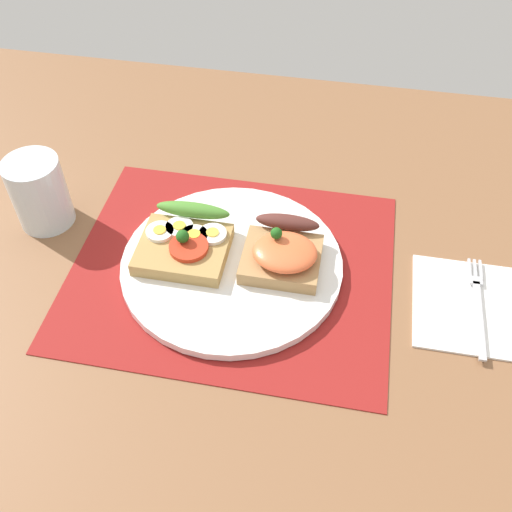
% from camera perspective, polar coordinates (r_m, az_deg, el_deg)
% --- Properties ---
extents(ground_plane, '(1.20, 0.90, 0.03)m').
position_cam_1_polar(ground_plane, '(0.73, -2.30, -2.04)').
color(ground_plane, brown).
extents(placemat, '(0.39, 0.33, 0.00)m').
position_cam_1_polar(placemat, '(0.72, -2.34, -1.14)').
color(placemat, maroon).
rests_on(placemat, ground_plane).
extents(plate, '(0.27, 0.27, 0.01)m').
position_cam_1_polar(plate, '(0.72, -2.36, -0.78)').
color(plate, white).
rests_on(plate, placemat).
extents(sandwich_egg_tomato, '(0.11, 0.11, 0.04)m').
position_cam_1_polar(sandwich_egg_tomato, '(0.72, -6.85, 1.49)').
color(sandwich_egg_tomato, '#AC874C').
rests_on(sandwich_egg_tomato, plate).
extents(sandwich_salmon, '(0.09, 0.10, 0.05)m').
position_cam_1_polar(sandwich_salmon, '(0.70, 2.68, 0.47)').
color(sandwich_salmon, '#A9804F').
rests_on(sandwich_salmon, plate).
extents(napkin, '(0.14, 0.14, 0.01)m').
position_cam_1_polar(napkin, '(0.73, 20.52, -4.58)').
color(napkin, white).
rests_on(napkin, ground_plane).
extents(fork, '(0.02, 0.15, 0.00)m').
position_cam_1_polar(fork, '(0.72, 20.75, -4.30)').
color(fork, '#B7B7BC').
rests_on(fork, napkin).
extents(drinking_glass, '(0.07, 0.07, 0.09)m').
position_cam_1_polar(drinking_glass, '(0.80, -20.32, 5.81)').
color(drinking_glass, silver).
rests_on(drinking_glass, ground_plane).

